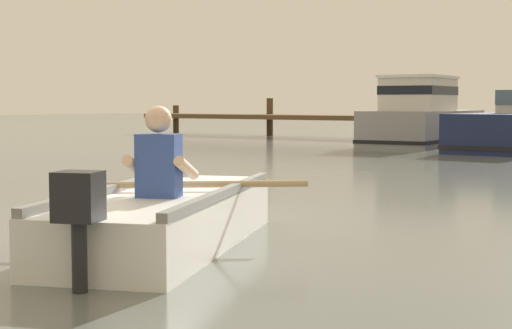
% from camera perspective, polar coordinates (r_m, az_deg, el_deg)
% --- Properties ---
extents(ground_plane, '(120.00, 120.00, 0.00)m').
position_cam_1_polar(ground_plane, '(8.04, -7.19, -4.27)').
color(ground_plane, slate).
extents(wooden_dock, '(14.42, 1.57, 1.38)m').
position_cam_1_polar(wooden_dock, '(27.72, 4.15, 3.37)').
color(wooden_dock, brown).
rests_on(wooden_dock, ground).
extents(rowboat_with_person, '(2.17, 3.60, 1.19)m').
position_cam_1_polar(rowboat_with_person, '(6.80, -6.30, -3.71)').
color(rowboat_with_person, white).
rests_on(rowboat_with_person, ground).
extents(moored_boat_grey, '(2.32, 5.52, 1.98)m').
position_cam_1_polar(moored_boat_grey, '(23.42, 11.83, 3.21)').
color(moored_boat_grey, gray).
rests_on(moored_boat_grey, ground).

